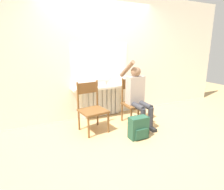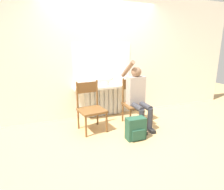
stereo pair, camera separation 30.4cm
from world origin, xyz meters
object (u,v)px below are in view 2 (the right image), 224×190
at_px(chair_right, 135,102).
at_px(person, 138,94).
at_px(cat, 105,79).
at_px(backpack, 136,129).
at_px(chair_left, 91,107).

relative_size(chair_right, person, 0.71).
distance_m(person, cat, 0.84).
bearing_deg(backpack, person, 59.63).
bearing_deg(cat, backpack, -83.79).
bearing_deg(chair_right, cat, 131.51).
relative_size(cat, backpack, 1.26).
bearing_deg(cat, person, -56.77).
relative_size(person, cat, 2.69).
distance_m(cat, backpack, 1.40).
height_order(chair_left, cat, cat).
xyz_separation_m(chair_left, chair_right, (0.93, 0.00, 0.00)).
xyz_separation_m(person, backpack, (-0.32, -0.54, -0.46)).
relative_size(chair_right, backpack, 2.40).
distance_m(chair_left, cat, 0.85).
bearing_deg(person, chair_left, 172.85).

